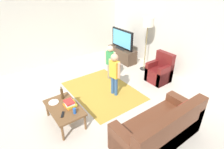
% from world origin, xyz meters
% --- Properties ---
extents(ground, '(7.80, 7.80, 0.00)m').
position_xyz_m(ground, '(0.00, 0.00, 0.00)').
color(ground, beige).
extents(wall_back, '(6.00, 0.12, 2.70)m').
position_xyz_m(wall_back, '(0.00, 3.00, 1.35)').
color(wall_back, silver).
rests_on(wall_back, ground).
extents(wall_left, '(0.12, 6.00, 2.70)m').
position_xyz_m(wall_left, '(-3.00, 0.00, 1.35)').
color(wall_left, silver).
rests_on(wall_left, ground).
extents(area_rug, '(2.20, 1.60, 0.01)m').
position_xyz_m(area_rug, '(-0.34, 0.52, 0.00)').
color(area_rug, '#B28C33').
rests_on(area_rug, ground).
extents(tv_stand, '(1.20, 0.44, 0.50)m').
position_xyz_m(tv_stand, '(-1.65, 2.30, 0.24)').
color(tv_stand, '#4C3828').
rests_on(tv_stand, ground).
extents(tv, '(1.10, 0.28, 0.71)m').
position_xyz_m(tv, '(-1.65, 2.28, 0.85)').
color(tv, black).
rests_on(tv, tv_stand).
extents(couch, '(0.80, 1.80, 0.86)m').
position_xyz_m(couch, '(1.83, 0.42, 0.29)').
color(couch, brown).
rests_on(couch, ground).
extents(armchair, '(0.60, 0.60, 0.90)m').
position_xyz_m(armchair, '(0.23, 2.26, 0.30)').
color(armchair, maroon).
rests_on(armchair, ground).
extents(floor_lamp, '(0.36, 0.36, 1.78)m').
position_xyz_m(floor_lamp, '(-0.62, 2.45, 1.54)').
color(floor_lamp, '#262626').
rests_on(floor_lamp, ground).
extents(child_near_tv, '(0.36, 0.20, 1.11)m').
position_xyz_m(child_near_tv, '(-0.76, 1.10, 0.67)').
color(child_near_tv, gray).
rests_on(child_near_tv, ground).
extents(child_center, '(0.40, 0.19, 1.20)m').
position_xyz_m(child_center, '(-0.01, 0.69, 0.72)').
color(child_center, '#33598C').
rests_on(child_center, ground).
extents(coffee_table, '(1.00, 0.60, 0.42)m').
position_xyz_m(coffee_table, '(0.22, -0.84, 0.37)').
color(coffee_table, brown).
rests_on(coffee_table, ground).
extents(book_stack, '(0.29, 0.26, 0.14)m').
position_xyz_m(book_stack, '(0.27, -0.72, 0.49)').
color(book_stack, orange).
rests_on(book_stack, coffee_table).
extents(bottle, '(0.06, 0.06, 0.32)m').
position_xyz_m(bottle, '(-0.08, -0.74, 0.56)').
color(bottle, '#4C3319').
rests_on(bottle, coffee_table).
extents(tv_remote, '(0.17, 0.13, 0.02)m').
position_xyz_m(tv_remote, '(0.44, -0.96, 0.43)').
color(tv_remote, black).
rests_on(tv_remote, coffee_table).
extents(soda_can, '(0.07, 0.07, 0.12)m').
position_xyz_m(soda_can, '(0.54, -0.74, 0.48)').
color(soda_can, '#2659B2').
rests_on(soda_can, coffee_table).
extents(plate, '(0.22, 0.22, 0.02)m').
position_xyz_m(plate, '(-0.06, -0.96, 0.43)').
color(plate, white).
rests_on(plate, coffee_table).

